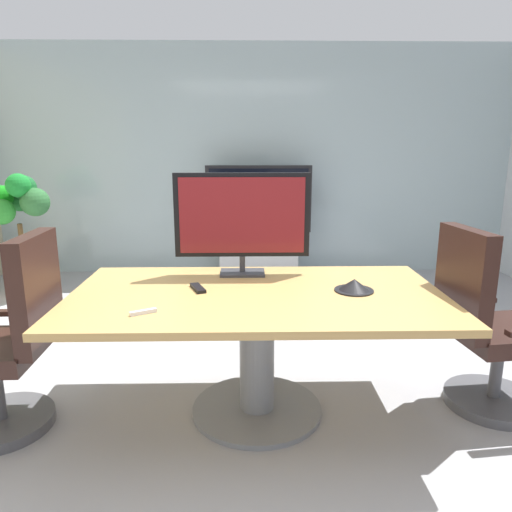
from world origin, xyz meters
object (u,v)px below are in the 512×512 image
(wall_display_unit, at_px, (259,241))
(remote_control, at_px, (198,288))
(office_chair_left, at_px, (10,351))
(conference_phone, at_px, (354,286))
(potted_plant, at_px, (21,220))
(conference_table, at_px, (257,323))
(office_chair_right, at_px, (486,335))
(tv_monitor, at_px, (242,218))

(wall_display_unit, distance_m, remote_control, 2.85)
(office_chair_left, bearing_deg, conference_phone, 93.25)
(potted_plant, xyz_separation_m, conference_phone, (2.92, -2.33, -0.02))
(conference_table, bearing_deg, office_chair_right, 1.01)
(office_chair_right, xyz_separation_m, remote_control, (-1.67, 0.04, 0.29))
(conference_table, bearing_deg, remote_control, 168.77)
(conference_table, xyz_separation_m, remote_control, (-0.33, 0.07, 0.19))
(potted_plant, xyz_separation_m, remote_control, (2.04, -2.28, -0.04))
(conference_phone, relative_size, remote_control, 1.29)
(wall_display_unit, bearing_deg, tv_monitor, -93.91)
(tv_monitor, bearing_deg, potted_plant, 139.60)
(conference_table, relative_size, potted_plant, 1.64)
(potted_plant, bearing_deg, office_chair_right, -32.08)
(tv_monitor, relative_size, remote_control, 4.94)
(office_chair_right, xyz_separation_m, conference_phone, (-0.78, -0.01, 0.31))
(office_chair_left, height_order, conference_phone, office_chair_left)
(wall_display_unit, relative_size, conference_phone, 5.95)
(conference_table, distance_m, tv_monitor, 0.67)
(conference_table, relative_size, tv_monitor, 2.47)
(office_chair_left, bearing_deg, tv_monitor, 111.62)
(tv_monitor, height_order, wall_display_unit, tv_monitor)
(remote_control, bearing_deg, potted_plant, 110.39)
(potted_plant, bearing_deg, conference_phone, -38.55)
(office_chair_right, distance_m, wall_display_unit, 3.11)
(office_chair_left, bearing_deg, wall_display_unit, 153.46)
(tv_monitor, height_order, conference_phone, tv_monitor)
(remote_control, bearing_deg, office_chair_left, 169.78)
(potted_plant, distance_m, remote_control, 3.06)
(conference_phone, bearing_deg, office_chair_right, 0.44)
(wall_display_unit, bearing_deg, remote_control, -98.52)
(conference_table, height_order, remote_control, remote_control)
(office_chair_right, distance_m, conference_phone, 0.84)
(conference_table, distance_m, office_chair_right, 1.34)
(conference_table, relative_size, office_chair_right, 1.90)
(tv_monitor, distance_m, remote_control, 0.54)
(office_chair_left, distance_m, conference_phone, 1.91)
(conference_phone, bearing_deg, office_chair_left, -175.46)
(conference_table, distance_m, remote_control, 0.39)
(conference_table, xyz_separation_m, conference_phone, (0.55, 0.02, 0.21))
(tv_monitor, height_order, remote_control, tv_monitor)
(conference_table, height_order, tv_monitor, tv_monitor)
(office_chair_left, distance_m, tv_monitor, 1.50)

